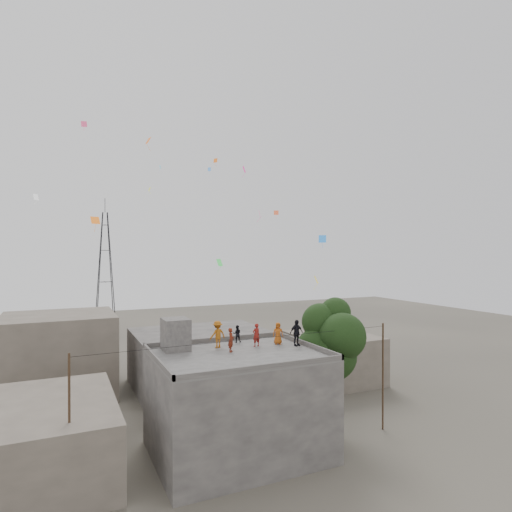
{
  "coord_description": "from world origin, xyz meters",
  "views": [
    {
      "loc": [
        -9.91,
        -24.21,
        12.33
      ],
      "look_at": [
        1.75,
        1.09,
        12.08
      ],
      "focal_mm": 30.0,
      "sensor_mm": 36.0,
      "label": 1
    }
  ],
  "objects_px": {
    "stair_head_box": "(176,334)",
    "person_dark_adult": "(296,333)",
    "tree": "(332,341)",
    "person_red_adult": "(256,335)",
    "transmission_tower": "(105,275)"
  },
  "relations": [
    {
      "from": "tree",
      "to": "person_red_adult",
      "type": "bearing_deg",
      "value": 171.9
    },
    {
      "from": "stair_head_box",
      "to": "tree",
      "type": "relative_size",
      "value": 0.22
    },
    {
      "from": "stair_head_box",
      "to": "tree",
      "type": "bearing_deg",
      "value": -10.74
    },
    {
      "from": "transmission_tower",
      "to": "person_dark_adult",
      "type": "bearing_deg",
      "value": -78.02
    },
    {
      "from": "tree",
      "to": "transmission_tower",
      "type": "relative_size",
      "value": 0.45
    },
    {
      "from": "tree",
      "to": "person_dark_adult",
      "type": "distance_m",
      "value": 3.09
    },
    {
      "from": "person_dark_adult",
      "to": "stair_head_box",
      "type": "bearing_deg",
      "value": 157.63
    },
    {
      "from": "person_red_adult",
      "to": "person_dark_adult",
      "type": "distance_m",
      "value": 2.68
    },
    {
      "from": "stair_head_box",
      "to": "person_red_adult",
      "type": "relative_size",
      "value": 1.33
    },
    {
      "from": "stair_head_box",
      "to": "transmission_tower",
      "type": "bearing_deg",
      "value": 91.23
    },
    {
      "from": "tree",
      "to": "person_dark_adult",
      "type": "height_order",
      "value": "tree"
    },
    {
      "from": "stair_head_box",
      "to": "person_dark_adult",
      "type": "bearing_deg",
      "value": -15.99
    },
    {
      "from": "stair_head_box",
      "to": "tree",
      "type": "distance_m",
      "value": 10.8
    },
    {
      "from": "transmission_tower",
      "to": "person_red_adult",
      "type": "height_order",
      "value": "transmission_tower"
    },
    {
      "from": "person_dark_adult",
      "to": "tree",
      "type": "bearing_deg",
      "value": -3.04
    }
  ]
}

